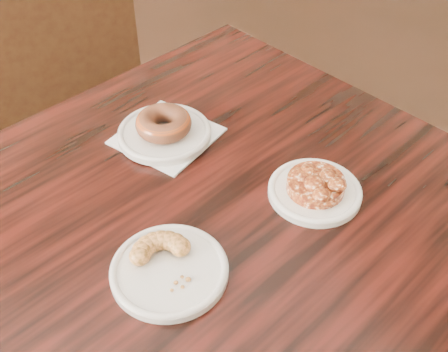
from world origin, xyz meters
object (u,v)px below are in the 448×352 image
cafe_table (224,321)px  glazed_donut (164,123)px  cruller_fragment (168,262)px  chair_far (50,87)px  apple_fritter (316,182)px

cafe_table → glazed_donut: (-0.03, 0.20, 0.41)m
glazed_donut → cruller_fragment: (-0.12, -0.30, -0.01)m
chair_far → glazed_donut: chair_far is taller
chair_far → apple_fritter: (0.27, -1.01, 0.33)m
chair_far → apple_fritter: chair_far is taller
cruller_fragment → chair_far: bearing=89.2°
cruller_fragment → glazed_donut: bearing=69.0°
cafe_table → chair_far: 0.96m
apple_fritter → glazed_donut: bearing=123.4°
glazed_donut → cruller_fragment: 0.33m
cafe_table → glazed_donut: size_ratio=8.25×
apple_fritter → cruller_fragment: apple_fritter is taller
cruller_fragment → apple_fritter: bearing=8.8°
chair_far → glazed_donut: 0.82m
chair_far → glazed_donut: size_ratio=8.47×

